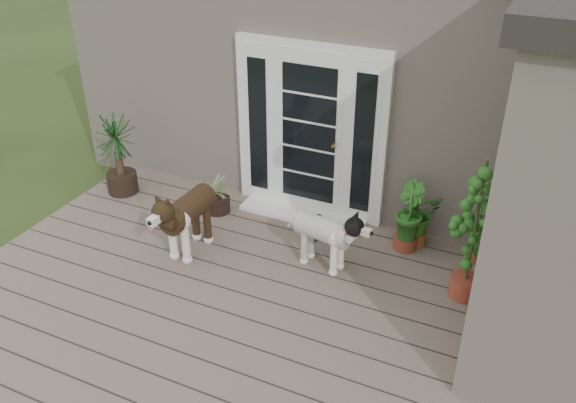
% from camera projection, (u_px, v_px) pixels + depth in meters
% --- Properties ---
extents(deck, '(6.20, 4.60, 0.12)m').
position_uv_depth(deck, '(240.00, 321.00, 6.03)').
color(deck, '#6B5B4C').
rests_on(deck, ground).
extents(house_main, '(7.40, 4.00, 3.10)m').
position_uv_depth(house_main, '(380.00, 58.00, 8.61)').
color(house_main, '#665E54').
rests_on(house_main, ground).
extents(door_unit, '(1.90, 0.14, 2.15)m').
position_uv_depth(door_unit, '(310.00, 132.00, 7.26)').
color(door_unit, white).
rests_on(door_unit, deck).
extents(door_step, '(1.60, 0.40, 0.05)m').
position_uv_depth(door_step, '(302.00, 214.00, 7.63)').
color(door_step, white).
rests_on(door_step, deck).
extents(brindle_dog, '(0.44, 0.98, 0.80)m').
position_uv_depth(brindle_dog, '(189.00, 220.00, 6.79)').
color(brindle_dog, '#3D2816').
rests_on(brindle_dog, deck).
extents(white_dog, '(0.88, 0.49, 0.69)m').
position_uv_depth(white_dog, '(323.00, 240.00, 6.56)').
color(white_dog, white).
rests_on(white_dog, deck).
extents(spider_plant, '(0.57, 0.57, 0.55)m').
position_uv_depth(spider_plant, '(217.00, 192.00, 7.61)').
color(spider_plant, '#8FA767').
rests_on(spider_plant, deck).
extents(yucca, '(0.89, 0.89, 1.10)m').
position_uv_depth(yucca, '(118.00, 155.00, 7.91)').
color(yucca, black).
rests_on(yucca, deck).
extents(herb_a, '(0.66, 0.66, 0.59)m').
position_uv_depth(herb_a, '(418.00, 222.00, 6.97)').
color(herb_a, '#1B5F22').
rests_on(herb_a, deck).
extents(herb_b, '(0.56, 0.56, 0.62)m').
position_uv_depth(herb_b, '(407.00, 225.00, 6.88)').
color(herb_b, '#195418').
rests_on(herb_b, deck).
extents(herb_c, '(0.49, 0.49, 0.63)m').
position_uv_depth(herb_c, '(483.00, 235.00, 6.70)').
color(herb_c, '#1B6121').
rests_on(herb_c, deck).
extents(sapling, '(0.58, 0.58, 1.62)m').
position_uv_depth(sapling, '(475.00, 230.00, 5.88)').
color(sapling, '#265F1B').
rests_on(sapling, deck).
extents(clog_left, '(0.19, 0.31, 0.09)m').
position_uv_depth(clog_left, '(317.00, 222.00, 7.43)').
color(clog_left, black).
rests_on(clog_left, deck).
extents(clog_right, '(0.25, 0.32, 0.09)m').
position_uv_depth(clog_right, '(313.00, 237.00, 7.16)').
color(clog_right, black).
rests_on(clog_right, deck).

